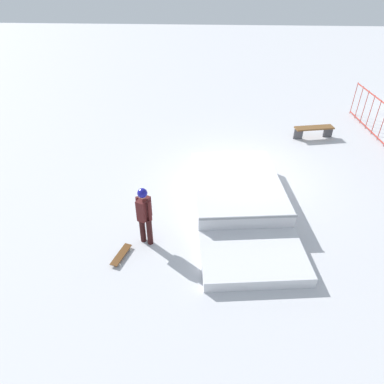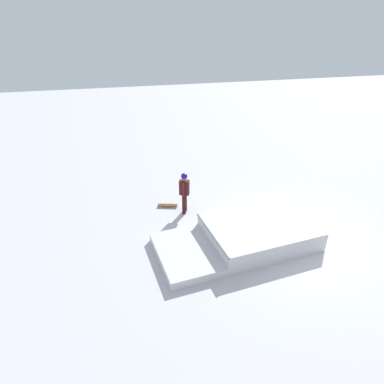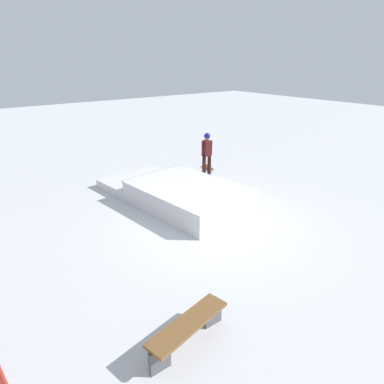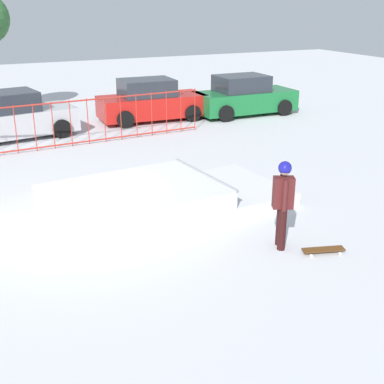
{
  "view_description": "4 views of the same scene",
  "coord_description": "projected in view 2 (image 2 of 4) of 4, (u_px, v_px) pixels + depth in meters",
  "views": [
    {
      "loc": [
        10.2,
        -1.17,
        6.42
      ],
      "look_at": [
        2.32,
        -1.58,
        0.9
      ],
      "focal_mm": 32.29,
      "sensor_mm": 36.0,
      "label": 1
    },
    {
      "loc": [
        5.86,
        8.26,
        6.99
      ],
      "look_at": [
        3.18,
        -2.52,
        1.0
      ],
      "focal_mm": 30.68,
      "sensor_mm": 36.0,
      "label": 2
    },
    {
      "loc": [
        -6.7,
        5.78,
        4.48
      ],
      "look_at": [
        1.07,
        -0.18,
        0.6
      ],
      "focal_mm": 31.88,
      "sensor_mm": 36.0,
      "label": 3
    },
    {
      "loc": [
        -1.87,
        -10.09,
        4.5
      ],
      "look_at": [
        2.15,
        -1.47,
        0.9
      ],
      "focal_mm": 48.07,
      "sensor_mm": 36.0,
      "label": 4
    }
  ],
  "objects": [
    {
      "name": "skateboard",
      "position": [
        168.0,
        205.0,
        13.56
      ],
      "size": [
        0.82,
        0.42,
        0.09
      ],
      "rotation": [
        0.0,
        0.0,
        6.0
      ],
      "color": "#593314",
      "rests_on": "ground"
    },
    {
      "name": "ground_plane",
      "position": [
        296.0,
        239.0,
        11.63
      ],
      "size": [
        60.0,
        60.0,
        0.0
      ],
      "primitive_type": "plane",
      "color": "silver"
    },
    {
      "name": "skate_ramp",
      "position": [
        247.0,
        236.0,
        11.27
      ],
      "size": [
        5.64,
        3.15,
        0.74
      ],
      "rotation": [
        0.0,
        0.0,
        0.1
      ],
      "color": "silver",
      "rests_on": "ground"
    },
    {
      "name": "skater",
      "position": [
        184.0,
        190.0,
        12.75
      ],
      "size": [
        0.44,
        0.41,
        1.73
      ],
      "rotation": [
        0.0,
        0.0,
        5.87
      ],
      "color": "black",
      "rests_on": "ground"
    }
  ]
}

